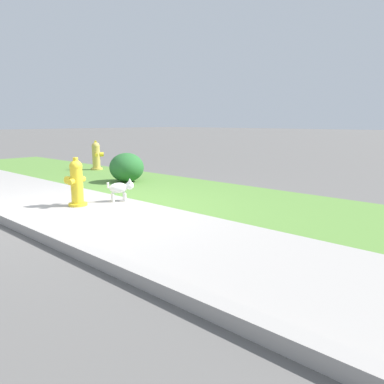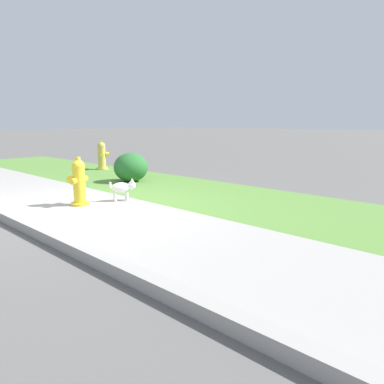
# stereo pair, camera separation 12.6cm
# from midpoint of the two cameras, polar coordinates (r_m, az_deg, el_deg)

# --- Properties ---
(ground_plane) EXTENTS (120.00, 120.00, 0.00)m
(ground_plane) POSITION_cam_midpoint_polar(r_m,az_deg,el_deg) (5.95, -15.50, -2.56)
(ground_plane) COLOR #5B5956
(sidewalk_pavement) EXTENTS (18.00, 2.00, 0.01)m
(sidewalk_pavement) POSITION_cam_midpoint_polar(r_m,az_deg,el_deg) (5.95, -15.50, -2.51)
(sidewalk_pavement) COLOR #9E9993
(sidewalk_pavement) RESTS_ON ground
(grass_verge) EXTENTS (18.00, 2.49, 0.01)m
(grass_verge) POSITION_cam_midpoint_polar(r_m,az_deg,el_deg) (7.31, -0.19, 0.30)
(grass_verge) COLOR #568438
(grass_verge) RESTS_ON ground
(street_curb) EXTENTS (18.00, 0.16, 0.12)m
(street_curb) POSITION_cam_midpoint_polar(r_m,az_deg,el_deg) (5.49, -25.30, -3.67)
(street_curb) COLOR #9E9993
(street_curb) RESTS_ON ground
(fire_hydrant_near_corner) EXTENTS (0.35, 0.37, 0.78)m
(fire_hydrant_near_corner) POSITION_cam_midpoint_polar(r_m,az_deg,el_deg) (6.18, -16.31, 1.42)
(fire_hydrant_near_corner) COLOR yellow
(fire_hydrant_near_corner) RESTS_ON ground
(fire_hydrant_by_grass_verge) EXTENTS (0.38, 0.37, 0.80)m
(fire_hydrant_by_grass_verge) POSITION_cam_midpoint_polar(r_m,az_deg,el_deg) (10.75, -13.24, 5.44)
(fire_hydrant_by_grass_verge) COLOR gold
(fire_hydrant_by_grass_verge) RESTS_ON ground
(small_white_dog) EXTENTS (0.31, 0.41, 0.39)m
(small_white_dog) POSITION_cam_midpoint_polar(r_m,az_deg,el_deg) (6.37, -9.91, 0.62)
(small_white_dog) COLOR white
(small_white_dog) RESTS_ON ground
(shrub_bush_mid_verge) EXTENTS (0.76, 0.76, 0.64)m
(shrub_bush_mid_verge) POSITION_cam_midpoint_polar(r_m,az_deg,el_deg) (8.43, -8.88, 3.75)
(shrub_bush_mid_verge) COLOR #28662D
(shrub_bush_mid_verge) RESTS_ON ground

